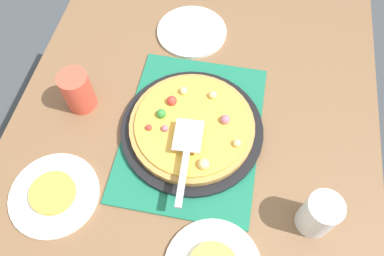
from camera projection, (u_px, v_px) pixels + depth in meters
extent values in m
plane|color=#3D4247|center=(192.00, 213.00, 1.65)|extent=(8.00, 8.00, 0.00)
cube|color=brown|center=(192.00, 134.00, 1.01)|extent=(1.40, 1.00, 0.03)
cube|color=brown|center=(124.00, 37.00, 1.69)|extent=(0.07, 0.07, 0.72)
cube|color=brown|center=(319.00, 65.00, 1.61)|extent=(0.07, 0.07, 0.72)
cube|color=#196B4C|center=(192.00, 131.00, 1.00)|extent=(0.48, 0.36, 0.01)
cylinder|color=black|center=(192.00, 129.00, 0.99)|extent=(0.38, 0.38, 0.01)
cylinder|color=#B78442|center=(192.00, 126.00, 0.97)|extent=(0.33, 0.33, 0.02)
cylinder|color=gold|center=(192.00, 124.00, 0.96)|extent=(0.30, 0.30, 0.01)
sphere|color=#B76675|center=(165.00, 128.00, 0.95)|extent=(0.02, 0.02, 0.02)
sphere|color=#B76675|center=(225.00, 120.00, 0.96)|extent=(0.03, 0.03, 0.03)
sphere|color=#E5CC7F|center=(237.00, 143.00, 0.92)|extent=(0.02, 0.02, 0.02)
sphere|color=red|center=(149.00, 128.00, 0.95)|extent=(0.02, 0.02, 0.02)
sphere|color=red|center=(172.00, 101.00, 0.99)|extent=(0.03, 0.03, 0.03)
sphere|color=#E5CC7F|center=(188.00, 128.00, 0.95)|extent=(0.02, 0.02, 0.02)
sphere|color=#E5CC7F|center=(204.00, 164.00, 0.89)|extent=(0.03, 0.03, 0.03)
sphere|color=#E5CC7F|center=(183.00, 91.00, 1.00)|extent=(0.02, 0.02, 0.02)
sphere|color=#338433|center=(161.00, 114.00, 0.97)|extent=(0.03, 0.03, 0.03)
sphere|color=#E5CC7F|center=(213.00, 95.00, 1.00)|extent=(0.02, 0.02, 0.02)
cylinder|color=white|center=(54.00, 195.00, 0.91)|extent=(0.22, 0.22, 0.01)
cylinder|color=white|center=(192.00, 31.00, 1.17)|extent=(0.22, 0.22, 0.01)
cylinder|color=gold|center=(53.00, 193.00, 0.90)|extent=(0.11, 0.11, 0.02)
cylinder|color=white|center=(319.00, 214.00, 0.83)|extent=(0.08, 0.08, 0.12)
cylinder|color=#E04C38|center=(78.00, 91.00, 0.99)|extent=(0.08, 0.08, 0.12)
cube|color=silver|center=(189.00, 135.00, 0.92)|extent=(0.09, 0.07, 0.00)
cube|color=#B2B2B7|center=(183.00, 179.00, 0.86)|extent=(0.14, 0.02, 0.01)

